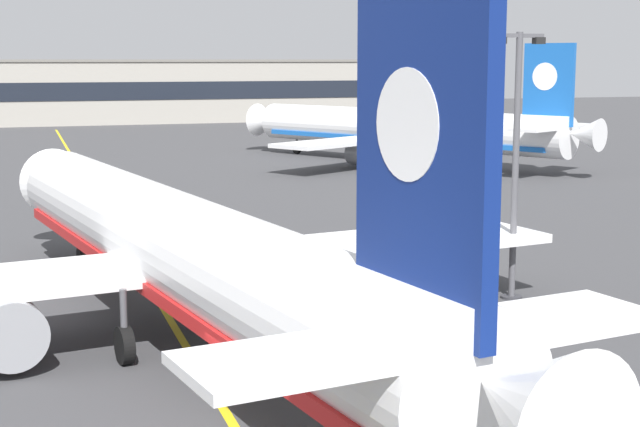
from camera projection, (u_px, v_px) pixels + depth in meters
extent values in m
plane|color=#3D3D3F|center=(249.00, 427.00, 26.56)|extent=(400.00, 400.00, 0.00)
cube|color=yellow|center=(121.00, 238.00, 54.67)|extent=(2.62, 179.99, 0.01)
cylinder|color=white|center=(177.00, 245.00, 34.48)|extent=(9.53, 36.14, 3.80)
cone|color=white|center=(58.00, 184.00, 51.37)|extent=(3.98, 3.15, 3.61)
cone|color=white|center=(528.00, 404.00, 17.44)|extent=(3.26, 3.22, 2.85)
cube|color=red|center=(178.00, 273.00, 34.64)|extent=(8.99, 33.29, 0.44)
cube|color=black|center=(66.00, 176.00, 49.60)|extent=(2.99, 1.54, 0.60)
cube|color=white|center=(172.00, 265.00, 35.14)|extent=(32.36, 9.87, 0.36)
cylinder|color=gray|center=(4.00, 325.00, 31.62)|extent=(2.85, 3.92, 2.30)
cylinder|color=gray|center=(333.00, 285.00, 37.29)|extent=(2.85, 3.92, 2.30)
cylinder|color=black|center=(311.00, 275.00, 38.91)|extent=(1.96, 0.49, 1.95)
cube|color=navy|center=(422.00, 160.00, 19.92)|extent=(1.17, 4.80, 7.20)
cylinder|color=white|center=(415.00, 125.00, 20.07)|extent=(0.82, 2.44, 2.40)
cube|color=white|center=(435.00, 338.00, 19.99)|extent=(11.31, 4.53, 0.24)
cylinder|color=#4C4C51|center=(81.00, 235.00, 47.49)|extent=(0.24, 0.24, 1.60)
cylinder|color=black|center=(82.00, 256.00, 47.65)|extent=(0.54, 0.95, 0.90)
cylinder|color=#4C4C51|center=(124.00, 313.00, 31.81)|extent=(0.24, 0.24, 1.60)
cylinder|color=black|center=(125.00, 345.00, 31.99)|extent=(0.60, 1.35, 1.30)
cylinder|color=#4C4C51|center=(266.00, 295.00, 34.19)|extent=(0.24, 0.24, 1.60)
cylinder|color=black|center=(266.00, 326.00, 34.37)|extent=(0.60, 1.35, 1.30)
cylinder|color=white|center=(403.00, 128.00, 93.65)|extent=(20.99, 32.79, 3.76)
cone|color=white|center=(266.00, 120.00, 106.23)|extent=(4.38, 4.01, 3.57)
cone|color=white|center=(585.00, 134.00, 80.94)|extent=(3.83, 3.81, 2.82)
cube|color=blue|center=(403.00, 139.00, 93.81)|extent=(19.51, 30.28, 0.44)
cube|color=black|center=(278.00, 115.00, 104.89)|extent=(2.99, 2.35, 0.59)
cube|color=white|center=(398.00, 137.00, 94.18)|extent=(29.85, 19.88, 0.36)
cylinder|color=gray|center=(367.00, 154.00, 89.20)|extent=(3.75, 4.22, 2.28)
cylinder|color=black|center=(352.00, 153.00, 90.41)|extent=(1.77, 1.12, 1.94)
cylinder|color=gray|center=(442.00, 145.00, 98.23)|extent=(3.75, 4.22, 2.28)
cylinder|color=black|center=(427.00, 144.00, 99.44)|extent=(1.77, 1.12, 1.94)
cube|color=blue|center=(549.00, 85.00, 82.63)|extent=(2.71, 4.32, 7.13)
cylinder|color=white|center=(546.00, 76.00, 82.71)|extent=(1.56, 2.28, 2.38)
cube|color=white|center=(553.00, 127.00, 82.82)|extent=(10.83, 7.82, 0.24)
cylinder|color=#4C4C51|center=(297.00, 140.00, 103.42)|extent=(0.24, 0.24, 1.58)
cylinder|color=black|center=(297.00, 150.00, 103.58)|extent=(0.79, 0.97, 0.89)
cylinder|color=#4C4C51|center=(403.00, 149.00, 90.72)|extent=(0.24, 0.24, 1.58)
cylinder|color=black|center=(403.00, 160.00, 90.90)|extent=(0.98, 1.31, 1.29)
cylinder|color=#4C4C51|center=(435.00, 145.00, 94.51)|extent=(0.24, 0.24, 1.58)
cylinder|color=black|center=(434.00, 156.00, 94.69)|extent=(0.98, 1.31, 1.29)
cylinder|color=#515156|center=(515.00, 168.00, 40.09)|extent=(0.28, 0.28, 11.25)
cylinder|color=#333338|center=(511.00, 297.00, 40.98)|extent=(0.90, 0.90, 0.10)
cube|color=#515156|center=(520.00, 36.00, 39.22)|extent=(2.20, 0.16, 0.16)
cube|color=black|center=(500.00, 40.00, 38.97)|extent=(0.44, 0.36, 0.28)
cube|color=black|center=(539.00, 41.00, 39.53)|extent=(0.44, 0.36, 0.28)
cube|color=#9E998E|center=(60.00, 93.00, 151.43)|extent=(117.95, 12.00, 9.76)
cube|color=black|center=(62.00, 92.00, 145.69)|extent=(113.24, 0.12, 2.80)
cube|color=slate|center=(58.00, 61.00, 150.62)|extent=(118.35, 12.40, 0.40)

